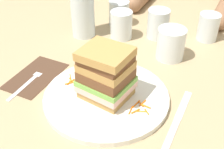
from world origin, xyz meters
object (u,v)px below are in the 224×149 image
at_px(empty_tumbler_2, 208,27).
at_px(empty_tumbler_3, 121,25).
at_px(napkin_dark, 36,76).
at_px(empty_tumbler_1, 119,13).
at_px(fork, 30,80).
at_px(juice_glass, 171,45).
at_px(sandwich, 106,74).
at_px(empty_tumbler_0, 158,24).
at_px(main_plate, 106,97).
at_px(knife, 177,120).

height_order(empty_tumbler_2, empty_tumbler_3, empty_tumbler_3).
height_order(napkin_dark, empty_tumbler_2, empty_tumbler_2).
bearing_deg(empty_tumbler_3, empty_tumbler_2, 24.10).
xyz_separation_m(empty_tumbler_1, empty_tumbler_3, (0.05, -0.08, 0.00)).
xyz_separation_m(fork, juice_glass, (0.28, 0.27, 0.04)).
distance_m(sandwich, juice_glass, 0.26).
relative_size(empty_tumbler_0, empty_tumbler_1, 1.11).
distance_m(sandwich, empty_tumbler_0, 0.35).
height_order(empty_tumbler_0, empty_tumbler_2, empty_tumbler_0).
bearing_deg(juice_glass, empty_tumbler_2, 65.43).
height_order(main_plate, empty_tumbler_1, empty_tumbler_1).
bearing_deg(juice_glass, empty_tumbler_0, 126.53).
bearing_deg(knife, empty_tumbler_0, 116.70).
relative_size(empty_tumbler_0, empty_tumbler_3, 1.04).
distance_m(knife, empty_tumbler_2, 0.39).
xyz_separation_m(napkin_dark, empty_tumbler_1, (0.06, 0.37, 0.04)).
distance_m(main_plate, empty_tumbler_3, 0.31).
bearing_deg(juice_glass, empty_tumbler_1, 150.83).
bearing_deg(empty_tumbler_1, napkin_dark, -99.82).
distance_m(napkin_dark, empty_tumbler_3, 0.31).
height_order(fork, empty_tumbler_1, empty_tumbler_1).
relative_size(knife, empty_tumbler_0, 2.21).
bearing_deg(juice_glass, knife, -67.97).
bearing_deg(empty_tumbler_3, juice_glass, -14.29).
distance_m(main_plate, empty_tumbler_1, 0.40).
xyz_separation_m(sandwich, empty_tumbler_0, (0.00, 0.34, -0.03)).
bearing_deg(empty_tumbler_0, fork, -119.73).
height_order(knife, empty_tumbler_2, empty_tumbler_2).
height_order(knife, juice_glass, juice_glass).
relative_size(main_plate, empty_tumbler_3, 3.40).
xyz_separation_m(napkin_dark, empty_tumbler_0, (0.21, 0.34, 0.04)).
bearing_deg(napkin_dark, juice_glass, 41.10).
distance_m(empty_tumbler_1, empty_tumbler_3, 0.09).
relative_size(napkin_dark, fork, 1.00).
relative_size(fork, knife, 0.83).
relative_size(juice_glass, empty_tumbler_1, 1.09).
bearing_deg(napkin_dark, empty_tumbler_3, 69.42).
relative_size(main_plate, fork, 1.78).
height_order(fork, juice_glass, juice_glass).
bearing_deg(sandwich, empty_tumbler_3, 108.80).
height_order(fork, empty_tumbler_2, empty_tumbler_2).
distance_m(empty_tumbler_1, empty_tumbler_2, 0.29).
bearing_deg(main_plate, juice_glass, 72.95).
distance_m(juice_glass, empty_tumbler_0, 0.12).
xyz_separation_m(napkin_dark, empty_tumbler_2, (0.35, 0.40, 0.04)).
bearing_deg(fork, main_plate, 6.61).
height_order(juice_glass, empty_tumbler_1, juice_glass).
distance_m(sandwich, napkin_dark, 0.22).
bearing_deg(fork, knife, 4.82).
bearing_deg(knife, main_plate, -177.35).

